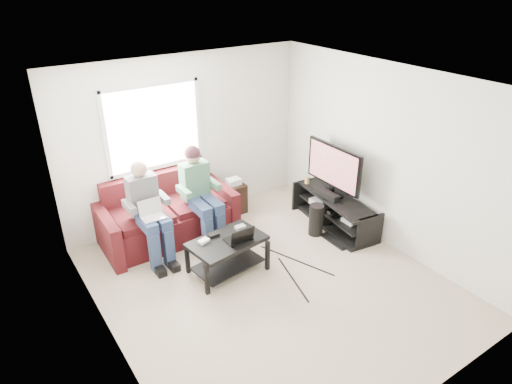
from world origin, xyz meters
TOP-DOWN VIEW (x-y plane):
  - floor at (0.00, 0.00)m, footprint 4.50×4.50m
  - ceiling at (0.00, 0.00)m, footprint 4.50×4.50m
  - wall_back at (0.00, 2.25)m, footprint 4.50×0.00m
  - wall_front at (0.00, -2.25)m, footprint 4.50×0.00m
  - wall_left at (-2.00, 0.00)m, footprint 0.00×4.50m
  - wall_right at (2.00, 0.00)m, footprint 0.00×4.50m
  - window at (-0.50, 2.23)m, footprint 1.48×0.04m
  - sofa at (-0.60, 1.82)m, footprint 1.99×1.01m
  - person_left at (-1.00, 1.45)m, footprint 0.40×0.71m
  - person_right at (-0.20, 1.47)m, footprint 0.40×0.71m
  - laptop_silver at (-1.00, 1.29)m, footprint 0.34×0.26m
  - coffee_table at (-0.31, 0.54)m, footprint 1.05×0.72m
  - laptop_black at (-0.19, 0.46)m, footprint 0.37×0.29m
  - controller_a at (-0.59, 0.66)m, footprint 0.16×0.12m
  - controller_b at (-0.41, 0.72)m, footprint 0.14×0.09m
  - controller_c at (-0.01, 0.69)m, footprint 0.14×0.09m
  - tv_stand at (1.70, 0.63)m, footprint 0.66×1.58m
  - tv at (1.70, 0.73)m, footprint 0.12×1.10m
  - soundbar at (1.58, 0.73)m, footprint 0.12×0.50m
  - drink_cup at (1.65, 1.26)m, footprint 0.08×0.08m
  - console_white at (1.70, 0.23)m, footprint 0.30×0.22m
  - console_grey at (1.70, 0.93)m, footprint 0.34×0.26m
  - console_black at (1.70, 0.58)m, footprint 0.38×0.30m
  - subwoofer at (1.29, 0.60)m, footprint 0.22×0.22m
  - keyboard_floor at (1.39, 0.26)m, footprint 0.18×0.50m
  - end_table at (0.63, 1.91)m, footprint 0.34×0.34m

SIDE VIEW (x-z plane):
  - floor at x=0.00m, z-range 0.00..0.00m
  - keyboard_floor at x=1.39m, z-range 0.00..0.03m
  - tv_stand at x=1.70m, z-range -0.03..0.48m
  - subwoofer at x=1.29m, z-range 0.00..0.50m
  - end_table at x=0.63m, z-range -0.03..0.57m
  - console_white at x=1.70m, z-range 0.27..0.33m
  - console_black at x=1.70m, z-range 0.27..0.34m
  - console_grey at x=1.70m, z-range 0.27..0.35m
  - sofa at x=-0.60m, z-range -0.13..0.80m
  - coffee_table at x=-0.31m, z-range 0.12..0.61m
  - controller_a at x=-0.59m, z-range 0.49..0.53m
  - controller_b at x=-0.41m, z-range 0.49..0.53m
  - controller_c at x=-0.01m, z-range 0.49..0.53m
  - soundbar at x=1.58m, z-range 0.51..0.61m
  - drink_cup at x=1.65m, z-range 0.51..0.63m
  - laptop_black at x=-0.19m, z-range 0.49..0.73m
  - laptop_silver at x=-1.00m, z-range 0.64..0.88m
  - person_left at x=-1.00m, z-range 0.08..1.47m
  - person_right at x=-0.20m, z-range 0.11..1.55m
  - tv at x=1.70m, z-range 0.56..1.37m
  - wall_back at x=0.00m, z-range -0.95..3.55m
  - wall_front at x=0.00m, z-range -0.95..3.55m
  - wall_left at x=-2.00m, z-range -0.95..3.55m
  - wall_right at x=2.00m, z-range -0.95..3.55m
  - window at x=-0.50m, z-range 0.96..2.24m
  - ceiling at x=0.00m, z-range 2.60..2.60m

